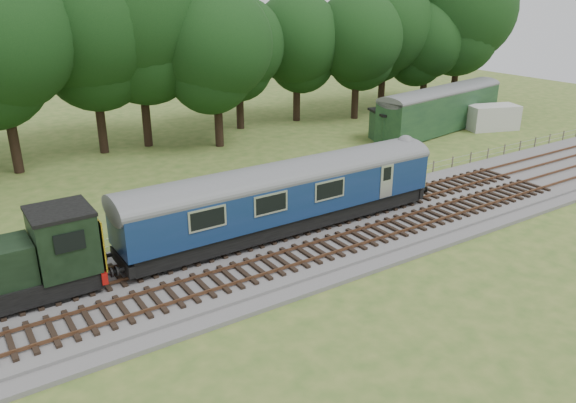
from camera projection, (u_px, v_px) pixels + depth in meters
ground at (311, 243)px, 29.55m from camera, size 120.00×120.00×0.00m
ballast at (311, 240)px, 29.49m from camera, size 70.00×7.00×0.35m
track_north at (296, 227)px, 30.49m from camera, size 67.20×2.40×0.21m
track_south at (329, 247)px, 28.15m from camera, size 67.20×2.40×0.21m
fence at (266, 216)px, 33.05m from camera, size 64.00×0.12×1.00m
tree_line at (157, 148)px, 46.65m from camera, size 70.00×8.00×18.00m
dmu_railcar at (286, 191)px, 29.36m from camera, size 18.05×2.86×3.88m
worker at (101, 269)px, 24.22m from camera, size 0.76×0.65×1.76m
parked_coach at (441, 107)px, 51.24m from camera, size 16.10×5.40×4.05m
shed at (392, 125)px, 48.37m from camera, size 4.15×4.15×2.68m
caravan at (492, 117)px, 52.33m from camera, size 5.13×3.67×2.27m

